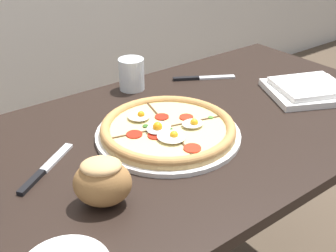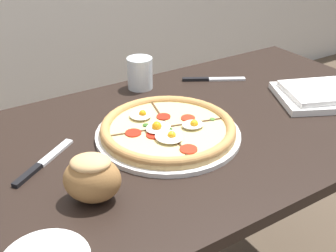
% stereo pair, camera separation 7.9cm
% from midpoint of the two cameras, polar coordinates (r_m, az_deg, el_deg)
% --- Properties ---
extents(dining_table, '(1.44, 0.75, 0.74)m').
position_cam_midpoint_polar(dining_table, '(1.17, 3.59, -4.97)').
color(dining_table, black).
rests_on(dining_table, ground_plane).
extents(pizza, '(0.37, 0.37, 0.05)m').
position_cam_midpoint_polar(pizza, '(1.08, 2.10, -0.53)').
color(pizza, white).
rests_on(pizza, dining_table).
extents(napkin_folded, '(0.31, 0.30, 0.04)m').
position_cam_midpoint_polar(napkin_folded, '(1.37, 21.38, 3.93)').
color(napkin_folded, white).
rests_on(napkin_folded, dining_table).
extents(bread_piece_near, '(0.15, 0.14, 0.10)m').
position_cam_midpoint_polar(bread_piece_near, '(0.85, -7.61, -6.99)').
color(bread_piece_near, '#A3703D').
rests_on(bread_piece_near, dining_table).
extents(knife_main, '(0.18, 0.13, 0.01)m').
position_cam_midpoint_polar(knife_main, '(1.01, -14.35, -4.81)').
color(knife_main, silver).
rests_on(knife_main, dining_table).
extents(knife_spare, '(0.19, 0.12, 0.01)m').
position_cam_midpoint_polar(knife_spare, '(1.43, 7.70, 6.29)').
color(knife_spare, silver).
rests_on(knife_spare, dining_table).
extents(water_glass, '(0.08, 0.08, 0.10)m').
position_cam_midpoint_polar(water_glass, '(1.35, -2.12, 6.91)').
color(water_glass, white).
rests_on(water_glass, dining_table).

